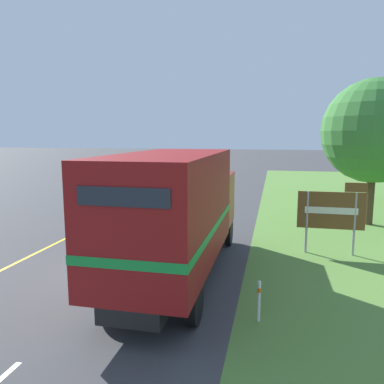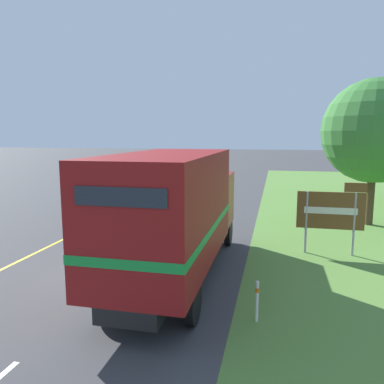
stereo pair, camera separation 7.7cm
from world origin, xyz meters
name	(u,v)px [view 2 (the right image)]	position (x,y,z in m)	size (l,w,h in m)	color
ground_plane	(122,270)	(0.00, 0.00, 0.00)	(200.00, 200.00, 0.00)	#3D3D3F
edge_line_yellow	(129,207)	(-3.70, 9.69, 0.00)	(0.12, 50.09, 0.01)	yellow
centre_dash_near	(128,265)	(0.00, 0.45, 0.00)	(0.12, 2.60, 0.01)	white
centre_dash_mid_a	(179,220)	(0.00, 7.05, 0.00)	(0.12, 2.60, 0.01)	white
centre_dash_mid_b	(204,198)	(0.00, 13.65, 0.00)	(0.12, 2.60, 0.01)	white
centre_dash_far	(219,185)	(0.00, 20.25, 0.00)	(0.12, 2.60, 0.01)	white
centre_dash_farthest	(229,177)	(0.00, 26.85, 0.00)	(0.12, 2.60, 0.01)	white
horse_trailer_truck	(176,210)	(1.84, -0.31, 2.04)	(2.41, 8.36, 3.69)	black
lead_car_white	(188,178)	(-1.91, 17.06, 0.91)	(1.80, 4.59, 1.78)	black
highway_sign	(332,211)	(6.50, 3.13, 1.54)	(2.26, 0.09, 2.55)	#9E9EA3
roadside_tree_near	(375,131)	(8.88, 8.19, 4.33)	(4.72, 4.72, 6.70)	#4C3823
delineator_post	(257,300)	(4.24, -2.33, 0.51)	(0.08, 0.08, 0.95)	white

